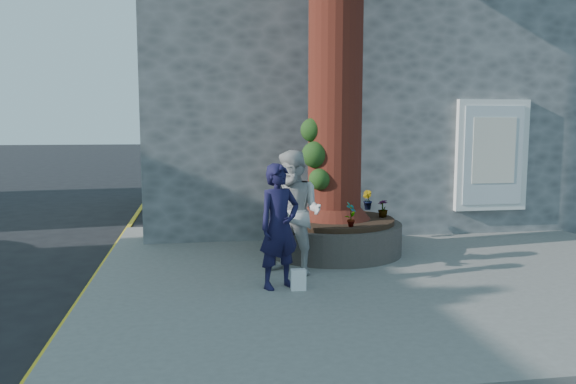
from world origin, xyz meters
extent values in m
plane|color=black|center=(0.00, 0.00, 0.00)|extent=(120.00, 120.00, 0.00)
cube|color=slate|center=(1.50, 1.00, 0.06)|extent=(9.00, 8.00, 0.12)
cube|color=yellow|center=(-3.05, 1.00, 0.00)|extent=(0.10, 30.00, 0.01)
cube|color=#525557|center=(2.50, 7.20, 3.00)|extent=(10.00, 8.00, 6.00)
cube|color=white|center=(4.30, 3.14, 1.70)|extent=(1.50, 0.12, 2.20)
cube|color=silver|center=(4.30, 3.08, 1.70)|extent=(1.25, 0.04, 1.95)
cube|color=silver|center=(4.30, 3.06, 1.80)|extent=(0.90, 0.02, 1.30)
cylinder|color=black|center=(0.80, 2.00, 0.38)|extent=(2.30, 2.30, 0.52)
cylinder|color=black|center=(0.80, 2.00, 0.68)|extent=(2.04, 2.04, 0.08)
cone|color=#4E1913|center=(0.80, 2.00, 1.07)|extent=(1.24, 1.24, 0.70)
sphere|color=#1B4216|center=(0.42, 1.80, 1.82)|extent=(0.44, 0.44, 0.44)
sphere|color=#1B4216|center=(0.48, 1.70, 1.42)|extent=(0.36, 0.36, 0.36)
sphere|color=#1B4216|center=(0.40, 1.92, 2.22)|extent=(0.40, 0.40, 0.40)
imported|color=#141232|center=(-0.43, 0.09, 0.96)|extent=(0.73, 0.62, 1.68)
imported|color=#BAB6B2|center=(-0.11, 0.75, 1.03)|extent=(1.12, 1.09, 1.82)
cube|color=white|center=(-0.20, -0.07, 0.26)|extent=(0.21, 0.13, 0.28)
imported|color=gray|center=(0.86, 1.15, 0.91)|extent=(0.24, 0.24, 0.39)
imported|color=gray|center=(1.65, 2.85, 0.90)|extent=(0.25, 0.25, 0.36)
imported|color=gray|center=(1.65, 1.94, 0.87)|extent=(0.19, 0.19, 0.31)
imported|color=gray|center=(-0.05, 2.85, 0.87)|extent=(0.33, 0.34, 0.29)
camera|label=1|loc=(-1.50, -7.22, 2.32)|focal=35.00mm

